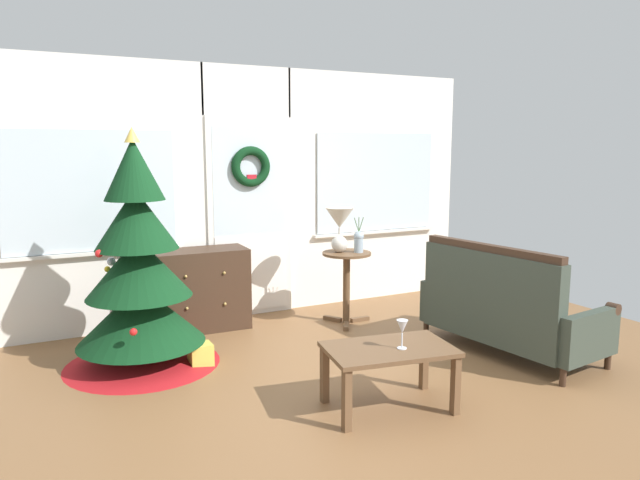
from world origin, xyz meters
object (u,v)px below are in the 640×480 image
at_px(table_lamp, 340,223).
at_px(wine_glass, 402,328).
at_px(christmas_tree, 139,281).
at_px(settee_sofa, 503,311).
at_px(flower_vase, 359,241).
at_px(coffee_table, 389,356).
at_px(dresser_cabinet, 200,289).
at_px(side_table, 347,273).
at_px(gift_box, 201,355).

distance_m(table_lamp, wine_glass, 2.05).
bearing_deg(christmas_tree, settee_sofa, -22.31).
distance_m(flower_vase, wine_glass, 1.98).
xyz_separation_m(flower_vase, coffee_table, (-0.80, -1.75, -0.48)).
relative_size(dresser_cabinet, side_table, 1.26).
xyz_separation_m(settee_sofa, table_lamp, (-0.81, 1.40, 0.63)).
bearing_deg(wine_glass, table_lamp, 73.09).
bearing_deg(wine_glass, side_table, 71.09).
distance_m(christmas_tree, dresser_cabinet, 1.03).
distance_m(settee_sofa, flower_vase, 1.53).
height_order(settee_sofa, flower_vase, flower_vase).
height_order(dresser_cabinet, coffee_table, dresser_cabinet).
bearing_deg(gift_box, table_lamp, 18.04).
relative_size(dresser_cabinet, gift_box, 5.07).
distance_m(dresser_cabinet, table_lamp, 1.49).
relative_size(table_lamp, wine_glass, 2.26).
xyz_separation_m(side_table, wine_glass, (-0.64, -1.87, 0.06)).
height_order(christmas_tree, table_lamp, christmas_tree).
distance_m(side_table, table_lamp, 0.50).
bearing_deg(gift_box, flower_vase, 13.32).
relative_size(christmas_tree, flower_vase, 5.43).
bearing_deg(table_lamp, dresser_cabinet, 160.66).
distance_m(settee_sofa, coffee_table, 1.52).
bearing_deg(wine_glass, dresser_cabinet, 106.50).
bearing_deg(flower_vase, coffee_table, -114.55).
relative_size(dresser_cabinet, wine_glass, 4.68).
relative_size(christmas_tree, side_table, 2.63).
bearing_deg(gift_box, side_table, 16.10).
distance_m(settee_sofa, wine_glass, 1.50).
bearing_deg(coffee_table, dresser_cabinet, 105.62).
xyz_separation_m(dresser_cabinet, coffee_table, (0.64, -2.30, -0.03)).
bearing_deg(side_table, dresser_cabinet, 159.94).
bearing_deg(dresser_cabinet, flower_vase, -20.88).
height_order(christmas_tree, flower_vase, christmas_tree).
xyz_separation_m(side_table, gift_box, (-1.61, -0.47, -0.42)).
distance_m(dresser_cabinet, wine_glass, 2.47).
bearing_deg(christmas_tree, coffee_table, -50.16).
distance_m(flower_vase, gift_box, 1.91).
bearing_deg(wine_glass, christmas_tree, 129.91).
height_order(table_lamp, wine_glass, table_lamp).
height_order(dresser_cabinet, flower_vase, flower_vase).
relative_size(dresser_cabinet, table_lamp, 2.08).
height_order(side_table, wine_glass, side_table).
bearing_deg(dresser_cabinet, wine_glass, -73.50).
height_order(christmas_tree, settee_sofa, christmas_tree).
xyz_separation_m(settee_sofa, coffee_table, (-1.45, -0.45, -0.01)).
relative_size(flower_vase, gift_box, 1.94).
bearing_deg(table_lamp, side_table, -33.69).
xyz_separation_m(dresser_cabinet, gift_box, (-0.27, -0.96, -0.30)).
relative_size(table_lamp, gift_box, 2.44).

